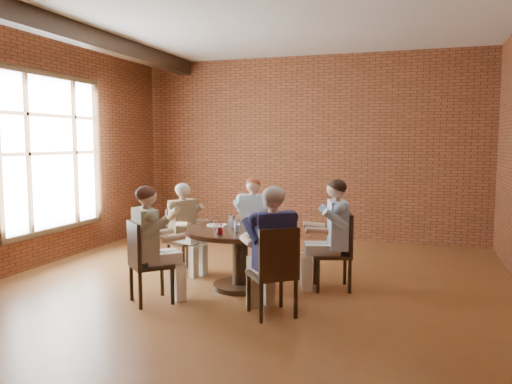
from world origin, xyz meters
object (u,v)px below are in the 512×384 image
(diner_e, at_px, (272,251))
(chair_d, at_px, (144,259))
(dining_table, at_px, (240,246))
(chair_b, at_px, (253,231))
(diner_d, at_px, (151,245))
(diner_c, at_px, (185,228))
(chair_e, at_px, (275,269))
(chair_a, at_px, (339,248))
(diner_a, at_px, (332,235))
(chair_c, at_px, (182,237))
(smartphone, at_px, (250,235))
(diner_b, at_px, (253,222))

(diner_e, bearing_deg, chair_d, -35.25)
(dining_table, xyz_separation_m, chair_b, (-0.22, 1.19, -0.03))
(diner_d, bearing_deg, diner_c, -37.78)
(chair_e, bearing_deg, diner_d, -40.40)
(chair_a, distance_m, diner_c, 2.16)
(diner_d, bearing_deg, diner_e, -135.98)
(chair_b, bearing_deg, chair_e, -76.53)
(diner_e, bearing_deg, diner_a, -150.14)
(chair_c, xyz_separation_m, diner_d, (0.27, -1.32, 0.18))
(diner_a, xyz_separation_m, chair_b, (-1.31, 0.86, -0.18))
(chair_c, distance_m, chair_d, 1.40)
(dining_table, height_order, chair_e, chair_e)
(diner_e, height_order, smartphone, diner_e)
(diner_a, height_order, diner_d, diner_a)
(diner_b, relative_size, diner_e, 0.95)
(chair_c, bearing_deg, diner_b, -28.37)
(diner_e, relative_size, smartphone, 11.03)
(diner_d, xyz_separation_m, chair_e, (1.47, -0.05, -0.15))
(diner_c, distance_m, diner_e, 2.06)
(diner_b, height_order, diner_c, diner_b)
(chair_a, bearing_deg, dining_table, -90.00)
(chair_b, bearing_deg, chair_a, -41.38)
(dining_table, height_order, chair_d, chair_d)
(chair_c, bearing_deg, diner_c, -90.00)
(chair_a, distance_m, diner_d, 2.28)
(diner_c, relative_size, diner_e, 0.92)
(chair_d, xyz_separation_m, diner_e, (1.47, 0.08, 0.17))
(diner_e, bearing_deg, chair_c, -76.21)
(chair_a, xyz_separation_m, diner_c, (-2.15, 0.11, 0.11))
(chair_d, xyz_separation_m, chair_e, (1.52, 0.01, 0.01))
(chair_d, xyz_separation_m, diner_d, (0.06, 0.06, 0.16))
(chair_c, bearing_deg, diner_e, -102.19)
(chair_e, xyz_separation_m, smartphone, (-0.44, 0.50, 0.24))
(chair_b, distance_m, diner_d, 2.10)
(chair_a, relative_size, diner_c, 0.76)
(chair_c, distance_m, diner_d, 1.36)
(diner_a, xyz_separation_m, chair_c, (-2.13, 0.17, -0.19))
(chair_d, distance_m, diner_e, 1.48)
(dining_table, relative_size, smartphone, 10.99)
(chair_b, distance_m, chair_c, 1.08)
(chair_e, bearing_deg, smartphone, -86.87)
(diner_c, bearing_deg, diner_b, -24.70)
(chair_b, distance_m, diner_e, 2.18)
(diner_a, bearing_deg, chair_a, 90.00)
(diner_a, bearing_deg, chair_e, -34.96)
(chair_d, bearing_deg, chair_b, -63.28)
(diner_b, xyz_separation_m, chair_c, (-0.84, -0.61, -0.16))
(diner_a, xyz_separation_m, diner_e, (-0.45, -1.13, 0.00))
(diner_d, bearing_deg, diner_b, -63.22)
(diner_b, xyz_separation_m, chair_e, (0.90, -1.99, -0.13))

